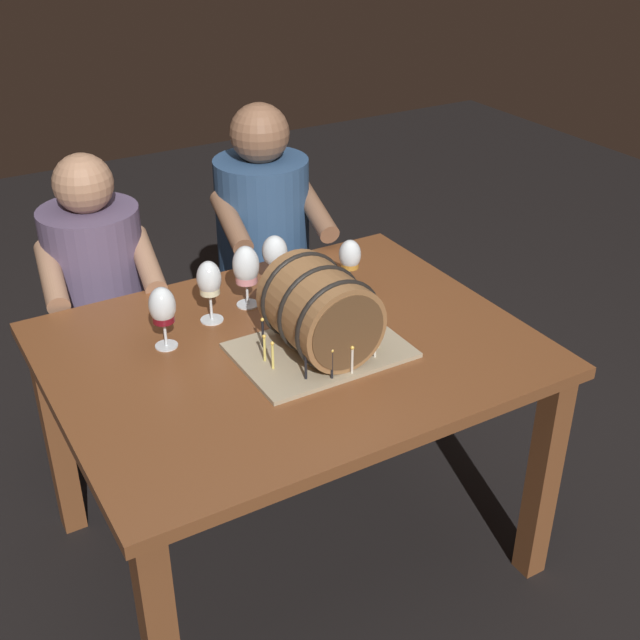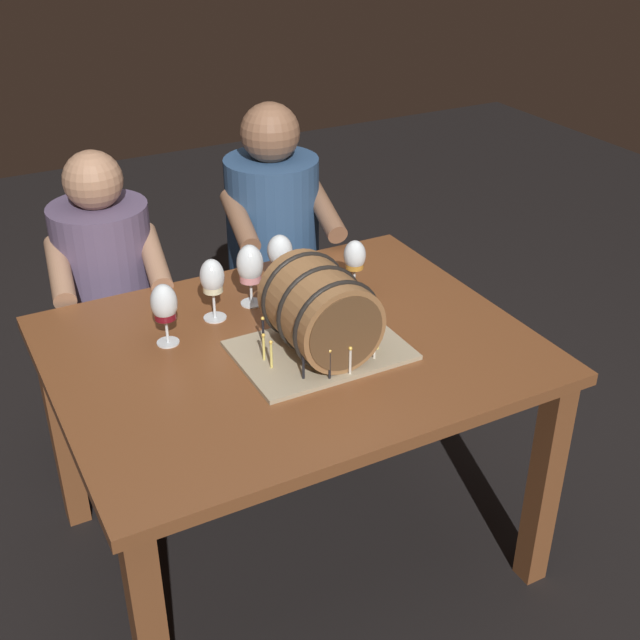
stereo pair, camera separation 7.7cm
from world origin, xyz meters
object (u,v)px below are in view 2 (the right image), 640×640
at_px(wine_glass_rose, 251,266).
at_px(wine_glass_amber, 355,258).
at_px(person_seated_left, 113,322).
at_px(wine_glass_white, 212,279).
at_px(dining_table, 291,376).
at_px(barrel_cake, 320,313).
at_px(person_seated_right, 275,274).
at_px(wine_glass_red, 164,305).
at_px(wine_glass_empty, 280,252).

bearing_deg(wine_glass_rose, wine_glass_amber, -14.77).
bearing_deg(person_seated_left, wine_glass_white, -71.59).
distance_m(wine_glass_rose, wine_glass_amber, 0.32).
xyz_separation_m(dining_table, wine_glass_amber, (0.31, 0.18, 0.22)).
relative_size(barrel_cake, wine_glass_white, 2.39).
bearing_deg(person_seated_right, dining_table, -111.77).
bearing_deg(wine_glass_white, wine_glass_red, -157.11).
bearing_deg(person_seated_right, wine_glass_empty, -112.24).
distance_m(dining_table, wine_glass_empty, 0.41).
distance_m(wine_glass_rose, person_seated_left, 0.70).
relative_size(wine_glass_rose, person_seated_right, 0.16).
bearing_deg(wine_glass_rose, barrel_cake, -81.65).
xyz_separation_m(barrel_cake, wine_glass_empty, (0.07, 0.39, 0.00)).
bearing_deg(wine_glass_white, wine_glass_rose, 13.56).
relative_size(dining_table, person_seated_right, 1.07).
bearing_deg(wine_glass_empty, person_seated_left, 133.37).
relative_size(barrel_cake, person_seated_right, 0.37).
bearing_deg(wine_glass_white, wine_glass_amber, -6.36).
distance_m(wine_glass_white, person_seated_right, 0.77).
bearing_deg(wine_glass_rose, wine_glass_empty, 23.48).
height_order(wine_glass_red, person_seated_left, person_seated_left).
relative_size(barrel_cake, wine_glass_amber, 2.60).
relative_size(wine_glass_rose, wine_glass_empty, 1.08).
height_order(wine_glass_empty, wine_glass_white, wine_glass_white).
relative_size(barrel_cake, person_seated_left, 0.40).
xyz_separation_m(wine_glass_rose, person_seated_right, (0.31, 0.51, -0.32)).
height_order(wine_glass_red, wine_glass_empty, wine_glass_red).
bearing_deg(person_seated_left, wine_glass_empty, -46.63).
bearing_deg(person_seated_right, person_seated_left, -179.97).
distance_m(wine_glass_rose, wine_glass_white, 0.14).
height_order(wine_glass_rose, wine_glass_amber, wine_glass_rose).
bearing_deg(wine_glass_white, person_seated_right, 50.97).
relative_size(person_seated_left, person_seated_right, 0.94).
bearing_deg(wine_glass_white, wine_glass_empty, 18.43).
bearing_deg(barrel_cake, wine_glass_red, 145.58).
distance_m(wine_glass_empty, wine_glass_white, 0.27).
distance_m(wine_glass_rose, wine_glass_red, 0.31).
bearing_deg(wine_glass_white, person_seated_left, 108.41).
height_order(wine_glass_red, wine_glass_white, wine_glass_white).
bearing_deg(dining_table, wine_glass_amber, 30.82).
bearing_deg(person_seated_left, wine_glass_rose, -58.51).
relative_size(wine_glass_red, wine_glass_empty, 1.02).
relative_size(wine_glass_white, person_seated_left, 0.17).
relative_size(dining_table, wine_glass_white, 6.83).
xyz_separation_m(wine_glass_amber, person_seated_left, (-0.62, 0.59, -0.36)).
xyz_separation_m(barrel_cake, person_seated_left, (-0.36, 0.85, -0.36)).
xyz_separation_m(wine_glass_empty, wine_glass_amber, (0.19, -0.13, -0.01)).
xyz_separation_m(wine_glass_red, wine_glass_empty, (0.42, 0.15, 0.00)).
height_order(dining_table, wine_glass_rose, wine_glass_rose).
distance_m(dining_table, barrel_cake, 0.24).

